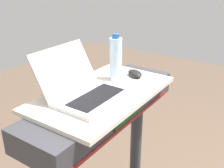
# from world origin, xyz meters

# --- Properties ---
(desk_board) EXTENTS (0.70, 0.40, 0.02)m
(desk_board) POSITION_xyz_m (0.00, 0.70, 1.09)
(desk_board) COLOR beige
(desk_board) RESTS_ON treadmill_base
(laptop) EXTENTS (0.33, 0.32, 0.21)m
(laptop) POSITION_xyz_m (-0.09, 0.74, 1.14)
(laptop) COLOR #B7B7BC
(laptop) RESTS_ON desk_board
(computer_mouse) EXTENTS (0.10, 0.12, 0.03)m
(computer_mouse) POSITION_xyz_m (0.25, 0.67, 1.11)
(computer_mouse) COLOR black
(computer_mouse) RESTS_ON desk_board
(water_bottle) EXTENTS (0.06, 0.06, 0.24)m
(water_bottle) POSITION_xyz_m (0.16, 0.74, 1.21)
(water_bottle) COLOR silver
(water_bottle) RESTS_ON desk_board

